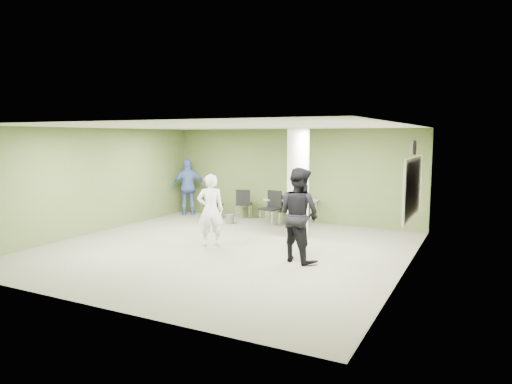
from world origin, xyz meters
The scene contains 17 objects.
floor centered at (0.00, 0.00, 0.00)m, with size 8.00×8.00×0.00m, color #535442.
ceiling centered at (0.00, 0.00, 2.80)m, with size 8.00×8.00×0.00m, color white.
wall_back centered at (0.00, 4.00, 1.40)m, with size 8.00×0.02×2.80m, color #4E602D.
wall_left centered at (-4.00, 0.00, 1.40)m, with size 0.02×8.00×2.80m, color #4E602D.
wall_right_cream centered at (4.00, 0.00, 1.40)m, with size 0.02×8.00×2.80m, color beige.
column centered at (1.00, 2.00, 1.40)m, with size 0.56×0.56×2.80m, color silver.
whiteboard centered at (3.92, 1.20, 1.50)m, with size 0.05×2.30×1.30m.
wall_clock centered at (3.92, 1.20, 2.35)m, with size 0.06×0.32×0.32m.
folding_table centered at (0.16, 3.54, 0.67)m, with size 1.56×0.75×0.97m.
wastebasket centered at (-1.43, 2.69, 0.14)m, with size 0.24×0.24×0.27m, color #4C4C4C.
chair_back_left centered at (-2.25, 3.00, 0.55)m, with size 0.48×0.48×0.94m.
chair_back_right centered at (-1.43, 3.57, 0.55)m, with size 0.59×0.59×0.94m.
chair_table_left centered at (-0.22, 3.05, 0.59)m, with size 0.58×0.58×1.01m.
chair_table_right centered at (0.13, 3.35, 0.49)m, with size 0.49×0.49×0.84m.
woman_white centered at (-0.45, 0.12, 0.85)m, with size 0.62×0.41×1.70m, color silver.
man_black centered at (1.91, -0.20, 0.98)m, with size 0.95×0.74×1.95m, color black.
man_blue centered at (-3.40, 3.40, 0.93)m, with size 1.09×0.45×1.85m, color #415BA2.
Camera 1 is at (5.30, -8.85, 2.59)m, focal length 32.00 mm.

